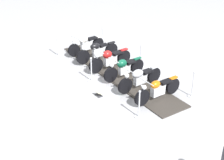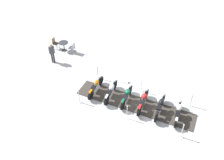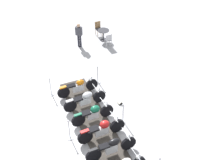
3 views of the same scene
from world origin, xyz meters
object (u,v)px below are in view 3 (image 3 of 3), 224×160
Objects in this scene: stanchion_right_mid at (123,116)px; motorcycle_maroon at (102,129)px; motorcycle_chrome at (86,99)px; motorcycle_forest at (93,113)px; motorcycle_black at (112,147)px; cafe_chair_across_table at (98,28)px; cafe_chair_near_table at (108,39)px; bystander_person at (79,33)px; info_placard at (120,102)px; motorcycle_copper at (78,87)px; cafe_table at (103,33)px; stanchion_right_rear at (98,77)px; stanchion_left_rear at (51,89)px; stanchion_left_mid at (70,133)px.

motorcycle_maroon is at bearing -164.88° from stanchion_right_mid.
motorcycle_forest is at bearing -94.31° from motorcycle_chrome.
cafe_chair_across_table is at bearing 71.01° from motorcycle_black.
motorcycle_black is 2.51× the size of cafe_chair_near_table.
motorcycle_maroon is 7.97m from bystander_person.
info_placard is at bearing 41.07° from bystander_person.
cafe_table is at bearing 52.70° from motorcycle_copper.
stanchion_right_mid is at bearing 163.05° from cafe_chair_near_table.
motorcycle_forest is 6.90m from bystander_person.
cafe_table is at bearing 55.84° from stanchion_right_rear.
stanchion_left_rear reaches higher than motorcycle_chrome.
motorcycle_chrome is at bearing -127.85° from cafe_table.
motorcycle_chrome is at bearing -28.78° from cafe_chair_across_table.
stanchion_right_mid reaches higher than motorcycle_chrome.
motorcycle_chrome is at bearing -91.13° from motorcycle_copper.
motorcycle_chrome is at bearing -136.07° from stanchion_right_rear.
motorcycle_black is at bearing 30.16° from bystander_person.
motorcycle_forest reaches higher than cafe_table.
stanchion_left_mid reaches higher than motorcycle_black.
stanchion_right_rear is at bearing 20.37° from motorcycle_copper.
stanchion_right_mid reaches higher than cafe_table.
cafe_table is at bearing 64.83° from motorcycle_maroon.
motorcycle_forest reaches higher than info_placard.
cafe_table is at bearing 165.33° from info_placard.
motorcycle_forest is (0.16, 1.08, 0.00)m from motorcycle_maroon.
motorcycle_chrome reaches higher than motorcycle_copper.
stanchion_left_rear is at bearing 125.50° from cafe_chair_near_table.
motorcycle_forest is 2.34× the size of cafe_chair_near_table.
info_placard is 0.21× the size of bystander_person.
stanchion_right_mid reaches higher than info_placard.
motorcycle_chrome is (0.16, 1.09, -0.01)m from motorcycle_forest.
motorcycle_black is at bearing -20.68° from cafe_chair_across_table.
cafe_chair_near_table is (3.78, 3.30, 0.04)m from motorcycle_copper.
cafe_table is at bearing 61.44° from motorcycle_forest.
cafe_chair_near_table is (2.45, 2.96, 0.17)m from stanchion_right_rear.
motorcycle_forest is at bearing 148.45° from stanchion_right_mid.
stanchion_right_rear is at bearing 43.30° from stanchion_left_mid.
motorcycle_black is 2.10× the size of stanchion_left_rear.
cafe_chair_across_table is at bearing 64.13° from motorcycle_forest.
cafe_chair_near_table is at bearing 107.52° from bystander_person.
motorcycle_copper is 2.02× the size of stanchion_left_mid.
stanchion_left_rear reaches higher than motorcycle_forest.
motorcycle_black reaches higher than cafe_chair_near_table.
stanchion_right_rear is (0.46, 3.23, 0.01)m from stanchion_right_mid.
stanchion_left_mid is at bearing -31.68° from cafe_chair_across_table.
stanchion_left_mid is at bearing -117.79° from motorcycle_copper.
stanchion_left_mid is (-1.41, -0.36, -0.20)m from motorcycle_forest.
motorcycle_forest reaches higher than motorcycle_chrome.
motorcycle_maroon is 2.06× the size of stanchion_left_mid.
stanchion_right_rear is 5.31m from cafe_chair_across_table.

